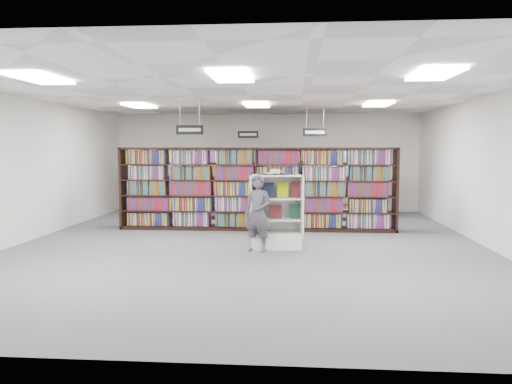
# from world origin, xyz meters

# --- Properties ---
(floor) EXTENTS (12.00, 12.00, 0.00)m
(floor) POSITION_xyz_m (0.00, 0.00, 0.00)
(floor) COLOR #4E4F53
(floor) RESTS_ON ground
(ceiling) EXTENTS (10.00, 12.00, 0.10)m
(ceiling) POSITION_xyz_m (0.00, 0.00, 3.20)
(ceiling) COLOR white
(ceiling) RESTS_ON wall_back
(wall_back) EXTENTS (10.00, 0.10, 3.20)m
(wall_back) POSITION_xyz_m (0.00, 6.00, 1.60)
(wall_back) COLOR silver
(wall_back) RESTS_ON ground
(wall_front) EXTENTS (10.00, 0.10, 3.20)m
(wall_front) POSITION_xyz_m (0.00, -6.00, 1.60)
(wall_front) COLOR silver
(wall_front) RESTS_ON ground
(wall_left) EXTENTS (0.10, 12.00, 3.20)m
(wall_left) POSITION_xyz_m (-5.00, 0.00, 1.60)
(wall_left) COLOR silver
(wall_left) RESTS_ON ground
(wall_right) EXTENTS (0.10, 12.00, 3.20)m
(wall_right) POSITION_xyz_m (5.00, 0.00, 1.60)
(wall_right) COLOR silver
(wall_right) RESTS_ON ground
(bookshelf_row_near) EXTENTS (7.00, 0.60, 2.10)m
(bookshelf_row_near) POSITION_xyz_m (0.00, 2.00, 1.05)
(bookshelf_row_near) COLOR black
(bookshelf_row_near) RESTS_ON floor
(bookshelf_row_mid) EXTENTS (7.00, 0.60, 2.10)m
(bookshelf_row_mid) POSITION_xyz_m (0.00, 4.00, 1.05)
(bookshelf_row_mid) COLOR black
(bookshelf_row_mid) RESTS_ON floor
(bookshelf_row_far) EXTENTS (7.00, 0.60, 2.10)m
(bookshelf_row_far) POSITION_xyz_m (0.00, 5.70, 1.05)
(bookshelf_row_far) COLOR black
(bookshelf_row_far) RESTS_ON floor
(aisle_sign_left) EXTENTS (0.65, 0.02, 0.80)m
(aisle_sign_left) POSITION_xyz_m (-1.50, 1.00, 2.53)
(aisle_sign_left) COLOR #B2B2B7
(aisle_sign_left) RESTS_ON ceiling
(aisle_sign_right) EXTENTS (0.65, 0.02, 0.80)m
(aisle_sign_right) POSITION_xyz_m (1.50, 3.00, 2.53)
(aisle_sign_right) COLOR #B2B2B7
(aisle_sign_right) RESTS_ON ceiling
(aisle_sign_center) EXTENTS (0.65, 0.02, 0.80)m
(aisle_sign_center) POSITION_xyz_m (-0.50, 5.00, 2.53)
(aisle_sign_center) COLOR #B2B2B7
(aisle_sign_center) RESTS_ON ceiling
(troffer_front_left) EXTENTS (0.60, 1.20, 0.04)m
(troffer_front_left) POSITION_xyz_m (-3.00, -3.00, 3.16)
(troffer_front_left) COLOR white
(troffer_front_left) RESTS_ON ceiling
(troffer_front_center) EXTENTS (0.60, 1.20, 0.04)m
(troffer_front_center) POSITION_xyz_m (0.00, -3.00, 3.16)
(troffer_front_center) COLOR white
(troffer_front_center) RESTS_ON ceiling
(troffer_front_right) EXTENTS (0.60, 1.20, 0.04)m
(troffer_front_right) POSITION_xyz_m (3.00, -3.00, 3.16)
(troffer_front_right) COLOR white
(troffer_front_right) RESTS_ON ceiling
(troffer_back_left) EXTENTS (0.60, 1.20, 0.04)m
(troffer_back_left) POSITION_xyz_m (-3.00, 2.00, 3.16)
(troffer_back_left) COLOR white
(troffer_back_left) RESTS_ON ceiling
(troffer_back_center) EXTENTS (0.60, 1.20, 0.04)m
(troffer_back_center) POSITION_xyz_m (0.00, 2.00, 3.16)
(troffer_back_center) COLOR white
(troffer_back_center) RESTS_ON ceiling
(troffer_back_right) EXTENTS (0.60, 1.20, 0.04)m
(troffer_back_right) POSITION_xyz_m (3.00, 2.00, 3.16)
(troffer_back_right) COLOR white
(troffer_back_right) RESTS_ON ceiling
(endcap_display) EXTENTS (1.16, 0.68, 1.53)m
(endcap_display) POSITION_xyz_m (0.58, -0.28, 0.50)
(endcap_display) COLOR white
(endcap_display) RESTS_ON floor
(open_book) EXTENTS (0.80, 0.64, 0.13)m
(open_book) POSITION_xyz_m (0.57, -0.25, 1.56)
(open_book) COLOR black
(open_book) RESTS_ON endcap_display
(shopper) EXTENTS (0.65, 0.53, 1.55)m
(shopper) POSITION_xyz_m (0.23, -0.70, 0.77)
(shopper) COLOR #4D4953
(shopper) RESTS_ON floor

